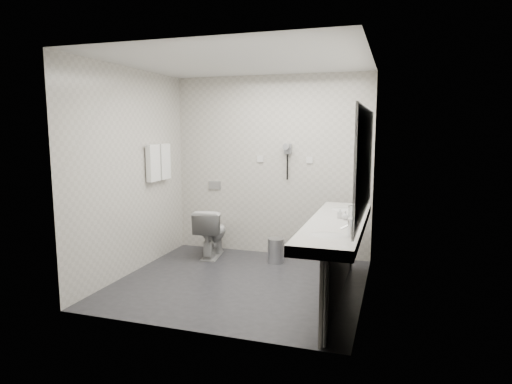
% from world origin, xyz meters
% --- Properties ---
extents(floor, '(2.80, 2.80, 0.00)m').
position_xyz_m(floor, '(0.00, 0.00, 0.00)').
color(floor, '#25252A').
rests_on(floor, ground).
extents(ceiling, '(2.80, 2.80, 0.00)m').
position_xyz_m(ceiling, '(0.00, 0.00, 2.50)').
color(ceiling, silver).
rests_on(ceiling, wall_back).
extents(wall_back, '(2.80, 0.00, 2.80)m').
position_xyz_m(wall_back, '(0.00, 1.30, 1.25)').
color(wall_back, beige).
rests_on(wall_back, floor).
extents(wall_front, '(2.80, 0.00, 2.80)m').
position_xyz_m(wall_front, '(0.00, -1.30, 1.25)').
color(wall_front, beige).
rests_on(wall_front, floor).
extents(wall_left, '(0.00, 2.60, 2.60)m').
position_xyz_m(wall_left, '(-1.40, 0.00, 1.25)').
color(wall_left, beige).
rests_on(wall_left, floor).
extents(wall_right, '(0.00, 2.60, 2.60)m').
position_xyz_m(wall_right, '(1.40, 0.00, 1.25)').
color(wall_right, beige).
rests_on(wall_right, floor).
extents(vanity_counter, '(0.55, 2.20, 0.10)m').
position_xyz_m(vanity_counter, '(1.12, -0.20, 0.80)').
color(vanity_counter, silver).
rests_on(vanity_counter, floor).
extents(vanity_panel, '(0.03, 2.15, 0.75)m').
position_xyz_m(vanity_panel, '(1.15, -0.20, 0.38)').
color(vanity_panel, gray).
rests_on(vanity_panel, floor).
extents(vanity_post_near, '(0.06, 0.06, 0.75)m').
position_xyz_m(vanity_post_near, '(1.18, -1.24, 0.38)').
color(vanity_post_near, silver).
rests_on(vanity_post_near, floor).
extents(vanity_post_far, '(0.06, 0.06, 0.75)m').
position_xyz_m(vanity_post_far, '(1.18, 0.84, 0.38)').
color(vanity_post_far, silver).
rests_on(vanity_post_far, floor).
extents(mirror, '(0.02, 2.20, 1.05)m').
position_xyz_m(mirror, '(1.39, -0.20, 1.45)').
color(mirror, '#B2BCC6').
rests_on(mirror, wall_right).
extents(basin_near, '(0.40, 0.31, 0.05)m').
position_xyz_m(basin_near, '(1.12, -0.85, 0.83)').
color(basin_near, silver).
rests_on(basin_near, vanity_counter).
extents(basin_far, '(0.40, 0.31, 0.05)m').
position_xyz_m(basin_far, '(1.12, 0.45, 0.83)').
color(basin_far, silver).
rests_on(basin_far, vanity_counter).
extents(faucet_near, '(0.04, 0.04, 0.15)m').
position_xyz_m(faucet_near, '(1.32, -0.85, 0.92)').
color(faucet_near, silver).
rests_on(faucet_near, vanity_counter).
extents(faucet_far, '(0.04, 0.04, 0.15)m').
position_xyz_m(faucet_far, '(1.32, 0.45, 0.92)').
color(faucet_far, silver).
rests_on(faucet_far, vanity_counter).
extents(soap_bottle_a, '(0.05, 0.05, 0.11)m').
position_xyz_m(soap_bottle_a, '(1.14, -0.09, 0.90)').
color(soap_bottle_a, beige).
rests_on(soap_bottle_a, vanity_counter).
extents(soap_bottle_b, '(0.10, 0.10, 0.09)m').
position_xyz_m(soap_bottle_b, '(1.20, -0.14, 0.90)').
color(soap_bottle_b, beige).
rests_on(soap_bottle_b, vanity_counter).
extents(glass_left, '(0.08, 0.08, 0.12)m').
position_xyz_m(glass_left, '(1.24, 0.07, 0.91)').
color(glass_left, silver).
rests_on(glass_left, vanity_counter).
extents(toilet, '(0.47, 0.72, 0.68)m').
position_xyz_m(toilet, '(-0.74, 0.88, 0.34)').
color(toilet, silver).
rests_on(toilet, floor).
extents(flush_plate, '(0.18, 0.02, 0.12)m').
position_xyz_m(flush_plate, '(-0.85, 1.29, 0.95)').
color(flush_plate, '#B2B5BA').
rests_on(flush_plate, wall_back).
extents(pedal_bin, '(0.26, 0.26, 0.31)m').
position_xyz_m(pedal_bin, '(0.20, 0.87, 0.16)').
color(pedal_bin, '#B2B5BA').
rests_on(pedal_bin, floor).
extents(bin_lid, '(0.22, 0.22, 0.02)m').
position_xyz_m(bin_lid, '(0.20, 0.87, 0.32)').
color(bin_lid, '#B2B5BA').
rests_on(bin_lid, pedal_bin).
extents(towel_rail, '(0.02, 0.62, 0.02)m').
position_xyz_m(towel_rail, '(-1.35, 0.55, 1.55)').
color(towel_rail, silver).
rests_on(towel_rail, wall_left).
extents(towel_near, '(0.07, 0.24, 0.48)m').
position_xyz_m(towel_near, '(-1.34, 0.41, 1.33)').
color(towel_near, white).
rests_on(towel_near, towel_rail).
extents(towel_far, '(0.07, 0.24, 0.48)m').
position_xyz_m(towel_far, '(-1.34, 0.69, 1.33)').
color(towel_far, white).
rests_on(towel_far, towel_rail).
extents(dryer_cradle, '(0.10, 0.04, 0.14)m').
position_xyz_m(dryer_cradle, '(0.25, 1.27, 1.50)').
color(dryer_cradle, gray).
rests_on(dryer_cradle, wall_back).
extents(dryer_barrel, '(0.08, 0.14, 0.08)m').
position_xyz_m(dryer_barrel, '(0.25, 1.20, 1.53)').
color(dryer_barrel, gray).
rests_on(dryer_barrel, dryer_cradle).
extents(dryer_cord, '(0.02, 0.02, 0.35)m').
position_xyz_m(dryer_cord, '(0.25, 1.26, 1.25)').
color(dryer_cord, black).
rests_on(dryer_cord, dryer_cradle).
extents(switch_plate_a, '(0.09, 0.02, 0.09)m').
position_xyz_m(switch_plate_a, '(-0.15, 1.29, 1.35)').
color(switch_plate_a, silver).
rests_on(switch_plate_a, wall_back).
extents(switch_plate_b, '(0.09, 0.02, 0.09)m').
position_xyz_m(switch_plate_b, '(0.55, 1.29, 1.35)').
color(switch_plate_b, silver).
rests_on(switch_plate_b, wall_back).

